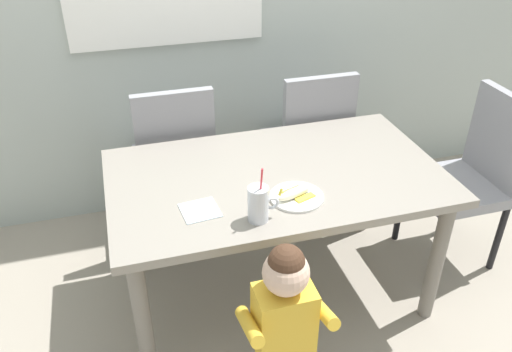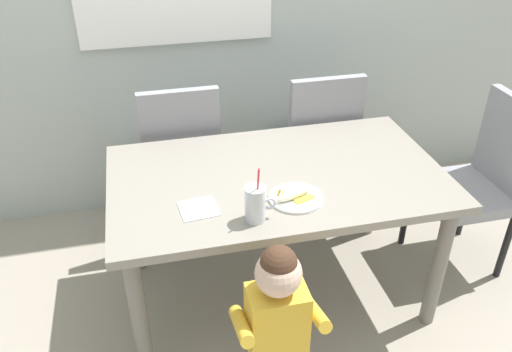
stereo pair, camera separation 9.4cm
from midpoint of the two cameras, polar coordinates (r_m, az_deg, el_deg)
ground_plane at (r=2.82m, az=3.02°, el=-12.45°), size 24.00×24.00×0.00m
dining_table at (r=2.42m, az=3.44°, el=-1.64°), size 1.52×0.89×0.73m
dining_chair_left at (r=2.95m, az=-7.32°, el=2.60°), size 0.44×0.45×0.96m
dining_chair_right at (r=3.10m, az=7.60°, el=4.11°), size 0.44×0.44×0.96m
dining_chair_far at (r=2.97m, az=24.28°, el=-0.03°), size 0.44×0.44×0.96m
toddler_standing at (r=1.99m, az=3.74°, el=-14.89°), size 0.33×0.24×0.84m
milk_cup at (r=2.04m, az=1.27°, el=-3.29°), size 0.13×0.08×0.25m
snack_plate at (r=2.21m, az=5.60°, el=-2.42°), size 0.23×0.23×0.01m
peeled_banana at (r=2.18m, az=5.41°, el=-2.00°), size 0.18×0.13×0.07m
paper_napkin at (r=2.15m, az=-5.10°, el=-3.60°), size 0.16×0.16×0.00m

